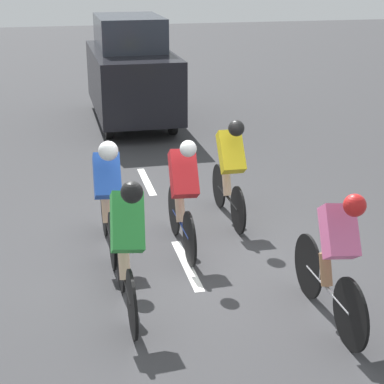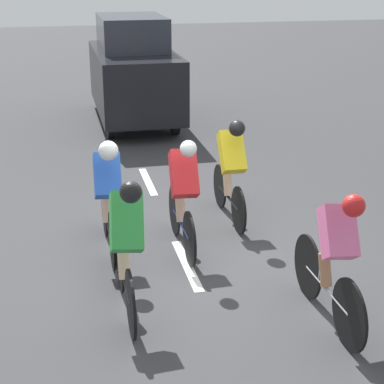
{
  "view_description": "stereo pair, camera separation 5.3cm",
  "coord_description": "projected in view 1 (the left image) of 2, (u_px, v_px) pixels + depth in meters",
  "views": [
    {
      "loc": [
        1.5,
        7.02,
        3.55
      ],
      "look_at": [
        -0.06,
        0.09,
        0.95
      ],
      "focal_mm": 60.0,
      "sensor_mm": 36.0,
      "label": 1
    },
    {
      "loc": [
        1.45,
        7.03,
        3.55
      ],
      "look_at": [
        -0.06,
        0.09,
        0.95
      ],
      "focal_mm": 60.0,
      "sensor_mm": 36.0,
      "label": 2
    }
  ],
  "objects": [
    {
      "name": "cyclist_blue",
      "position": [
        107.0,
        193.0,
        7.93
      ],
      "size": [
        0.34,
        1.74,
        1.54
      ],
      "color": "black",
      "rests_on": "ground"
    },
    {
      "name": "support_car",
      "position": [
        131.0,
        71.0,
        14.33
      ],
      "size": [
        1.7,
        3.97,
        2.35
      ],
      "color": "black",
      "rests_on": "ground"
    },
    {
      "name": "lane_stripe_mid",
      "position": [
        187.0,
        265.0,
        7.88
      ],
      "size": [
        0.12,
        1.4,
        0.01
      ],
      "primitive_type": "cube",
      "color": "white",
      "rests_on": "ground"
    },
    {
      "name": "cyclist_pink",
      "position": [
        335.0,
        255.0,
        6.37
      ],
      "size": [
        0.37,
        1.76,
        1.5
      ],
      "color": "black",
      "rests_on": "ground"
    },
    {
      "name": "lane_stripe_far",
      "position": [
        147.0,
        181.0,
        10.81
      ],
      "size": [
        0.12,
        1.4,
        0.01
      ],
      "primitive_type": "cube",
      "color": "white",
      "rests_on": "ground"
    },
    {
      "name": "cyclist_yellow",
      "position": [
        230.0,
        167.0,
        8.92
      ],
      "size": [
        0.32,
        1.67,
        1.53
      ],
      "color": "black",
      "rests_on": "ground"
    },
    {
      "name": "cyclist_red",
      "position": [
        183.0,
        193.0,
        8.0
      ],
      "size": [
        0.34,
        1.65,
        1.53
      ],
      "color": "black",
      "rests_on": "ground"
    },
    {
      "name": "ground_plane",
      "position": [
        185.0,
        262.0,
        7.96
      ],
      "size": [
        60.0,
        60.0,
        0.0
      ],
      "primitive_type": "plane",
      "color": "#38383A"
    },
    {
      "name": "cyclist_green",
      "position": [
        127.0,
        244.0,
        6.51
      ],
      "size": [
        0.38,
        1.68,
        1.57
      ],
      "color": "black",
      "rests_on": "ground"
    }
  ]
}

